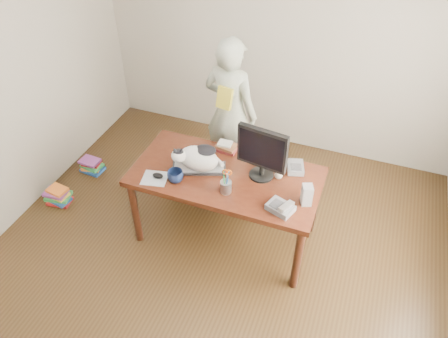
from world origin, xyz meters
TOP-DOWN VIEW (x-y plane):
  - room at (0.00, 0.00)m, footprint 4.50×4.50m
  - desk at (0.00, 0.68)m, footprint 1.60×0.80m
  - keyboard at (-0.24, 0.58)m, footprint 0.49×0.32m
  - cat at (-0.25, 0.58)m, footprint 0.43×0.32m
  - monitor at (0.28, 0.67)m, footprint 0.43×0.24m
  - pen_cup at (0.07, 0.40)m, footprint 0.10×0.10m
  - mousepad at (-0.54, 0.34)m, footprint 0.24×0.23m
  - mouse at (-0.52, 0.36)m, footprint 0.10×0.08m
  - coffee_mug at (-0.36, 0.38)m, footprint 0.18×0.18m
  - phone at (0.54, 0.35)m, footprint 0.24×0.20m
  - speaker at (0.70, 0.50)m, footprint 0.10×0.11m
  - baseball at (0.43, 0.71)m, footprint 0.07×0.07m
  - book_stack at (-0.12, 0.92)m, footprint 0.21×0.16m
  - calculator at (0.53, 0.87)m, footprint 0.18×0.21m
  - person at (-0.27, 1.46)m, footprint 0.64×0.48m
  - held_book at (-0.27, 1.29)m, footprint 0.16×0.12m
  - book_pile_a at (-1.75, 0.40)m, footprint 0.27×0.22m
  - book_pile_b at (-1.72, 0.95)m, footprint 0.26×0.20m

SIDE VIEW (x-z plane):
  - book_pile_b at x=-1.72m, z-range 0.00..0.15m
  - book_pile_a at x=-1.75m, z-range 0.00..0.18m
  - desk at x=0.00m, z-range 0.23..0.98m
  - mousepad at x=-0.54m, z-range 0.75..0.75m
  - keyboard at x=-0.24m, z-range 0.75..0.78m
  - mouse at x=-0.52m, z-range 0.75..0.79m
  - calculator at x=0.53m, z-range 0.75..0.80m
  - phone at x=0.54m, z-range 0.73..0.83m
  - book_stack at x=-0.12m, z-range 0.75..0.82m
  - baseball at x=0.43m, z-range 0.75..0.82m
  - person at x=-0.27m, z-range 0.00..1.58m
  - coffee_mug at x=-0.36m, z-range 0.75..0.86m
  - pen_cup at x=0.07m, z-range 0.70..0.93m
  - speaker at x=0.70m, z-range 0.75..0.93m
  - cat at x=-0.25m, z-range 0.75..1.01m
  - monitor at x=0.28m, z-range 0.78..1.26m
  - held_book at x=-0.27m, z-range 0.95..1.15m
  - room at x=0.00m, z-range -0.90..3.60m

